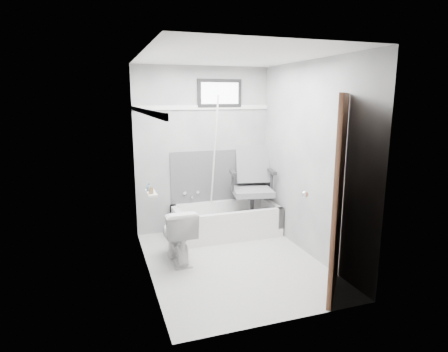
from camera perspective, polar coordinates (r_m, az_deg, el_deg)
name	(u,v)px	position (r m, az deg, el deg)	size (l,w,h in m)	color
floor	(233,262)	(4.66, 1.42, -12.98)	(2.60, 2.60, 0.00)	silver
ceiling	(234,56)	(4.25, 1.59, 17.83)	(2.60, 2.60, 0.00)	silver
wall_back	(203,150)	(5.52, -3.18, 3.95)	(2.00, 0.02, 2.40)	slate
wall_front	(288,191)	(3.14, 9.74, -2.28)	(2.00, 0.02, 2.40)	slate
wall_left	(146,170)	(4.07, -11.85, 0.87)	(0.02, 2.60, 2.40)	slate
wall_right	(310,160)	(4.73, 12.95, 2.35)	(0.02, 2.60, 2.40)	slate
bathtub	(226,220)	(5.47, 0.33, -6.78)	(1.50, 0.70, 0.42)	white
office_chair	(252,186)	(5.50, 4.33, -1.47)	(0.66, 0.66, 1.15)	slate
toilet	(178,235)	(4.62, -7.07, -8.85)	(0.38, 0.68, 0.66)	white
door	(381,203)	(3.76, 22.79, -3.85)	(0.78, 0.78, 2.00)	#50311D
window	(220,93)	(5.53, -0.68, 12.50)	(0.66, 0.04, 0.40)	black
backerboard	(220,176)	(5.65, -0.66, 0.03)	(1.50, 0.02, 0.78)	#4C4C4F
trim_back	(203,107)	(5.46, -3.22, 10.39)	(2.00, 0.02, 0.06)	white
trim_left	(144,111)	(4.00, -12.04, 9.64)	(0.02, 2.60, 0.06)	white
pole	(214,163)	(5.34, -1.57, 2.07)	(0.02, 0.02, 1.95)	white
shelf	(151,193)	(4.31, -11.05, -2.56)	(0.10, 0.32, 0.03)	silver
soap_bottle_a	(151,189)	(4.22, -11.07, -1.97)	(0.05, 0.05, 0.10)	olive
soap_bottle_b	(149,187)	(4.35, -11.32, -1.62)	(0.07, 0.07, 0.09)	slate
faucet	(191,195)	(5.57, -5.00, -2.83)	(0.26, 0.10, 0.16)	silver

